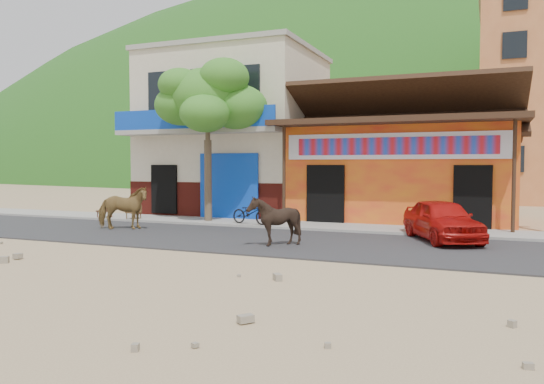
% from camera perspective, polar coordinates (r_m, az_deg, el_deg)
% --- Properties ---
extents(ground, '(120.00, 120.00, 0.00)m').
position_cam_1_polar(ground, '(12.80, -1.48, -7.01)').
color(ground, '#9E825B').
rests_on(ground, ground).
extents(road, '(60.00, 5.00, 0.04)m').
position_cam_1_polar(road, '(15.09, 2.37, -5.40)').
color(road, '#28282B').
rests_on(road, ground).
extents(sidewalk, '(60.00, 2.00, 0.12)m').
position_cam_1_polar(sidewalk, '(18.38, 6.10, -3.78)').
color(sidewalk, gray).
rests_on(sidewalk, ground).
extents(dance_club, '(8.00, 6.00, 3.60)m').
position_cam_1_polar(dance_club, '(21.76, 14.15, 1.79)').
color(dance_club, orange).
rests_on(dance_club, ground).
extents(cafe_building, '(7.00, 6.00, 7.00)m').
position_cam_1_polar(cafe_building, '(24.03, -3.90, 6.04)').
color(cafe_building, beige).
rests_on(cafe_building, ground).
extents(hillside, '(100.00, 40.00, 24.00)m').
position_cam_1_polar(hillside, '(82.27, 18.86, 9.66)').
color(hillside, '#194C14').
rests_on(hillside, ground).
extents(tree, '(3.00, 3.00, 6.00)m').
position_cam_1_polar(tree, '(19.87, -6.92, 5.56)').
color(tree, '#2D721E').
rests_on(tree, sidewalk).
extents(cow_tan, '(1.87, 1.44, 1.44)m').
position_cam_1_polar(cow_tan, '(18.45, -15.77, -1.66)').
color(cow_tan, olive).
rests_on(cow_tan, road).
extents(cow_dark, '(1.26, 1.13, 1.35)m').
position_cam_1_polar(cow_dark, '(14.20, 0.26, -3.10)').
color(cow_dark, black).
rests_on(cow_dark, road).
extents(red_car, '(2.80, 3.77, 1.19)m').
position_cam_1_polar(red_car, '(15.92, 17.82, -2.86)').
color(red_car, '#B6100D').
rests_on(red_car, road).
extents(scooter, '(1.61, 0.85, 0.80)m').
position_cam_1_polar(scooter, '(18.60, -2.34, -2.25)').
color(scooter, black).
rests_on(scooter, sidewalk).
extents(cafe_chair_left, '(0.50, 0.50, 1.01)m').
position_cam_1_polar(cafe_chair_left, '(21.14, -14.68, -1.44)').
color(cafe_chair_left, '#4A3218').
rests_on(cafe_chair_left, sidewalk).
extents(cafe_chair_right, '(0.52, 0.52, 1.01)m').
position_cam_1_polar(cafe_chair_right, '(22.00, -17.58, -1.30)').
color(cafe_chair_right, '#4B2519').
rests_on(cafe_chair_right, sidewalk).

